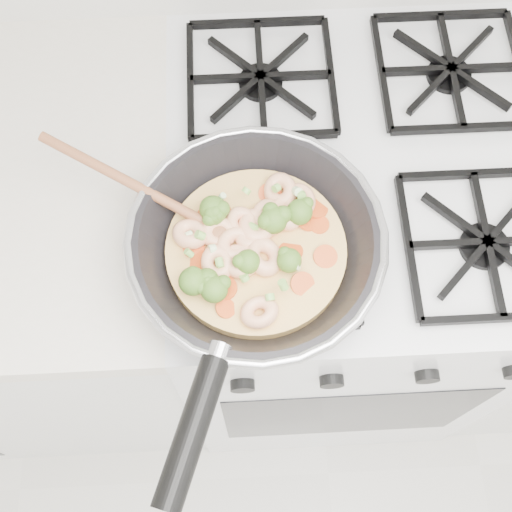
{
  "coord_description": "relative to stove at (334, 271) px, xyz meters",
  "views": [
    {
      "loc": [
        -0.19,
        1.18,
        1.75
      ],
      "look_at": [
        -0.17,
        1.54,
        0.93
      ],
      "focal_mm": 46.31,
      "sensor_mm": 36.0,
      "label": 1
    }
  ],
  "objects": [
    {
      "name": "skillet",
      "position": [
        -0.18,
        -0.16,
        0.5
      ],
      "size": [
        0.45,
        0.5,
        0.1
      ],
      "rotation": [
        0.0,
        0.0,
        0.12
      ],
      "color": "black",
      "rests_on": "stove"
    },
    {
      "name": "stove",
      "position": [
        0.0,
        0.0,
        0.0
      ],
      "size": [
        0.6,
        0.6,
        0.92
      ],
      "color": "white",
      "rests_on": "ground"
    }
  ]
}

